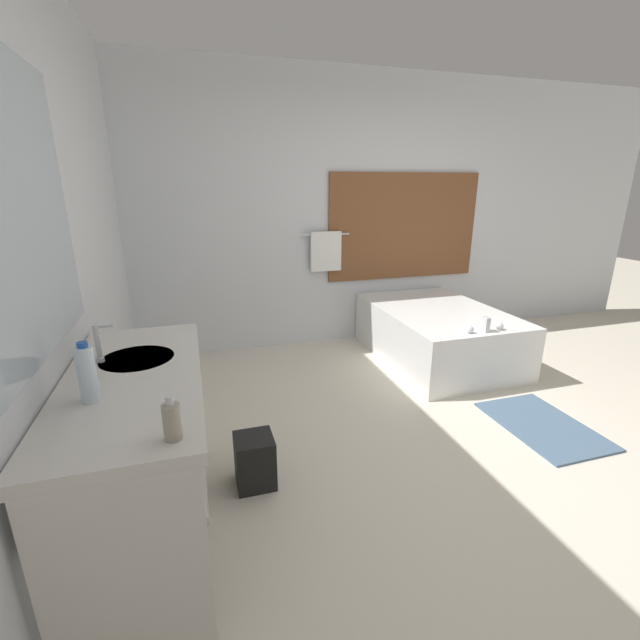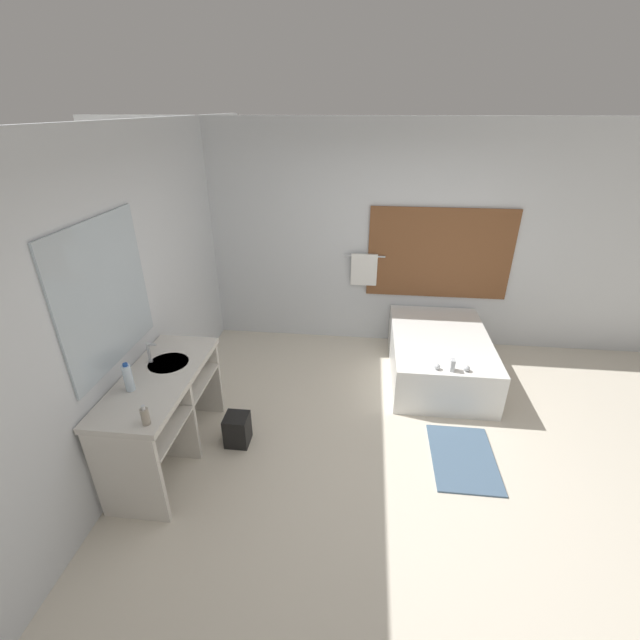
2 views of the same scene
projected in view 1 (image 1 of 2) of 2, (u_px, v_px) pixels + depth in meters
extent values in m
plane|color=beige|center=(469.00, 448.00, 2.77)|extent=(16.00, 16.00, 0.00)
cube|color=silver|center=(352.00, 213.00, 4.39)|extent=(7.40, 0.06, 2.70)
cube|color=brown|center=(404.00, 227.00, 4.56)|extent=(1.70, 0.02, 1.10)
cylinder|color=silver|center=(326.00, 234.00, 4.31)|extent=(0.50, 0.02, 0.02)
cube|color=white|center=(326.00, 251.00, 4.35)|extent=(0.32, 0.04, 0.40)
cube|color=silver|center=(35.00, 256.00, 1.75)|extent=(0.06, 7.40, 2.70)
cube|color=#B2C1CC|center=(23.00, 208.00, 1.55)|extent=(0.02, 1.10, 1.10)
cube|color=silver|center=(133.00, 381.00, 1.84)|extent=(0.57, 1.34, 0.05)
cube|color=silver|center=(140.00, 431.00, 1.92)|extent=(0.54, 1.27, 0.02)
cylinder|color=white|center=(139.00, 372.00, 2.04)|extent=(0.34, 0.34, 0.14)
cube|color=silver|center=(128.00, 583.00, 1.38)|extent=(0.52, 0.04, 0.80)
cube|color=silver|center=(145.00, 464.00, 1.97)|extent=(0.52, 0.04, 0.80)
cube|color=silver|center=(154.00, 400.00, 2.56)|extent=(0.52, 0.04, 0.80)
cylinder|color=white|center=(141.00, 458.00, 1.60)|extent=(0.13, 0.37, 0.13)
cylinder|color=white|center=(153.00, 383.00, 2.21)|extent=(0.13, 0.37, 0.13)
cylinder|color=silver|center=(100.00, 360.00, 1.97)|extent=(0.04, 0.04, 0.02)
cylinder|color=silver|center=(97.00, 341.00, 1.95)|extent=(0.02, 0.02, 0.16)
cube|color=silver|center=(105.00, 326.00, 1.94)|extent=(0.07, 0.01, 0.01)
cube|color=white|center=(436.00, 334.00, 4.14)|extent=(1.06, 1.57, 0.50)
ellipsoid|color=white|center=(437.00, 324.00, 4.11)|extent=(0.76, 1.13, 0.30)
cube|color=silver|center=(485.00, 324.00, 3.42)|extent=(0.04, 0.07, 0.12)
sphere|color=silver|center=(470.00, 330.00, 3.39)|extent=(0.06, 0.06, 0.06)
sphere|color=silver|center=(500.00, 326.00, 3.47)|extent=(0.06, 0.06, 0.06)
cylinder|color=silver|center=(88.00, 374.00, 1.59)|extent=(0.07, 0.07, 0.22)
cylinder|color=#1E4CA8|center=(82.00, 345.00, 1.55)|extent=(0.04, 0.04, 0.02)
cylinder|color=gray|center=(172.00, 422.00, 1.36)|extent=(0.06, 0.06, 0.12)
cylinder|color=silver|center=(169.00, 401.00, 1.33)|extent=(0.03, 0.03, 0.03)
cube|color=black|center=(255.00, 461.00, 2.40)|extent=(0.21, 0.21, 0.30)
cube|color=slate|center=(543.00, 425.00, 3.01)|extent=(0.55, 0.81, 0.02)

